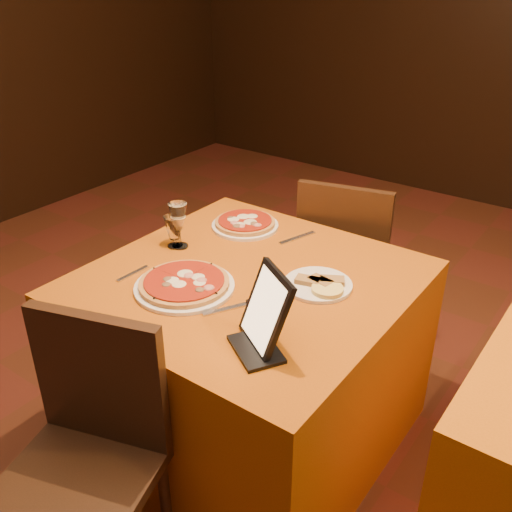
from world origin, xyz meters
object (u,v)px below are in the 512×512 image
Objects in this scene: chair_main_far at (349,261)px; water_glass at (174,232)px; pizza_far at (245,224)px; chair_main_near at (74,485)px; wine_glass at (179,225)px; tablet at (266,309)px; main_table at (249,359)px; pizza_near at (184,285)px.

chair_main_far reaches higher than water_glass.
pizza_far is at bearing 47.91° from chair_main_far.
chair_main_near is 4.79× the size of wine_glass.
water_glass is at bearing 50.91° from chair_main_far.
water_glass is 0.53× the size of tablet.
pizza_far is 0.83m from tablet.
wine_glass is (-0.36, 0.03, 0.47)m from main_table.
pizza_far is 2.20× the size of water_glass.
chair_main_far is at bearing 65.22° from wine_glass.
chair_main_far is 3.19× the size of pizza_far.
chair_main_near is 7.00× the size of water_glass.
pizza_near reaches higher than main_table.
chair_main_far reaches higher than pizza_near.
tablet is (0.28, -1.11, 0.41)m from chair_main_far.
pizza_far is (-0.13, 0.53, -0.00)m from pizza_near.
chair_main_far is 0.96m from water_glass.
tablet reaches higher than wine_glass.
water_glass is at bearing 176.49° from main_table.
chair_main_near reaches higher than pizza_near.
wine_glass reaches higher than chair_main_near.
chair_main_far is at bearing 64.42° from water_glass.
wine_glass is (-0.36, 0.86, 0.39)m from chair_main_near.
main_table is 3.13× the size of pizza_near.
pizza_far is 0.33m from wine_glass.
main_table is 0.46m from pizza_near.
wine_glass is 0.04m from water_glass.
pizza_near is at bearing 83.95° from chair_main_near.
main_table is 1.21× the size of chair_main_far.
chair_main_near is 1.01m from wine_glass.
main_table is at bearing 56.18° from pizza_near.
tablet is (0.64, -0.32, 0.03)m from wine_glass.
wine_glass is at bearing 51.71° from chair_main_far.
pizza_far is (-0.27, -0.49, 0.31)m from chair_main_far.
pizza_near is 1.44× the size of tablet.
main_table is at bearing 72.21° from chair_main_near.
tablet is at bearing -12.29° from pizza_near.
chair_main_near reaches higher than pizza_far.
pizza_near is at bearing -41.12° from water_glass.
pizza_near is at bearing -160.63° from tablet.
main_table is 4.51× the size of tablet.
main_table is 1.21× the size of chair_main_near.
chair_main_far is 2.59× the size of pizza_near.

